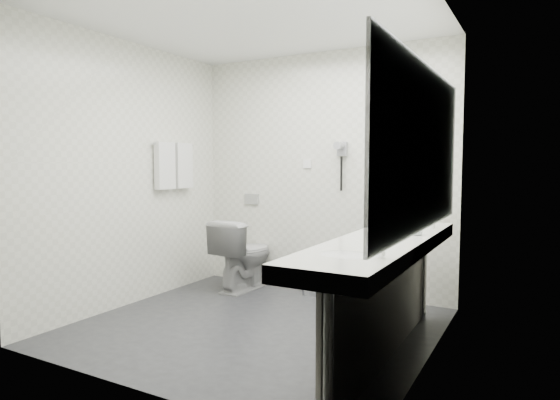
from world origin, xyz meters
The scene contains 32 objects.
floor centered at (0.00, 0.00, 0.00)m, with size 2.80×2.80×0.00m, color #292A2E.
ceiling centered at (0.00, 0.00, 2.50)m, with size 2.80×2.80×0.00m, color white.
wall_back centered at (0.00, 1.30, 1.25)m, with size 2.80×2.80×0.00m, color silver.
wall_front centered at (0.00, -1.30, 1.25)m, with size 2.80×2.80×0.00m, color silver.
wall_left centered at (-1.40, 0.00, 1.25)m, with size 2.60×2.60×0.00m, color silver.
wall_right centered at (1.40, 0.00, 1.25)m, with size 2.60×2.60×0.00m, color silver.
vanity_counter centered at (1.12, -0.20, 0.80)m, with size 0.55×2.20×0.10m, color white.
vanity_panel centered at (1.15, -0.20, 0.38)m, with size 0.03×2.15×0.75m, color gray.
vanity_post_near centered at (1.18, -1.24, 0.38)m, with size 0.06×0.06×0.75m, color silver.
vanity_post_far centered at (1.18, 0.84, 0.38)m, with size 0.06×0.06×0.75m, color silver.
mirror centered at (1.39, -0.20, 1.45)m, with size 0.02×2.20×1.05m, color #B2BCC6.
basin_near centered at (1.12, -0.85, 0.83)m, with size 0.40×0.31×0.05m, color white.
basin_far centered at (1.12, 0.45, 0.83)m, with size 0.40×0.31×0.05m, color white.
faucet_near centered at (1.32, -0.85, 0.92)m, with size 0.04×0.04×0.15m, color silver.
faucet_far centered at (1.32, 0.45, 0.92)m, with size 0.04×0.04×0.15m, color silver.
soap_bottle_a centered at (1.22, -0.12, 0.91)m, with size 0.05×0.05×0.11m, color white.
soap_bottle_b centered at (1.15, -0.06, 0.89)m, with size 0.07×0.07×0.09m, color white.
soap_bottle_c centered at (1.17, -0.31, 0.92)m, with size 0.05×0.05×0.13m, color white.
glass_left centered at (1.30, 0.06, 0.90)m, with size 0.06×0.06×0.10m, color silver.
glass_right centered at (1.30, 0.08, 0.90)m, with size 0.05×0.05×0.10m, color silver.
toilet centered at (-0.74, 0.95, 0.38)m, with size 0.43×0.75×0.76m, color white.
flush_plate centered at (-0.85, 1.29, 0.95)m, with size 0.18×0.02×0.12m, color #B2B5BA.
pedal_bin centered at (-0.02, 1.11, 0.13)m, with size 0.18×0.18×0.26m, color #B2B5BA.
bin_lid centered at (-0.02, 1.11, 0.26)m, with size 0.18×0.18×0.01m, color #B2B5BA.
towel_rail centered at (-1.35, 0.55, 1.55)m, with size 0.02×0.02×0.62m, color silver.
towel_near centered at (-1.34, 0.41, 1.33)m, with size 0.07×0.24×0.48m, color white.
towel_far centered at (-1.34, 0.69, 1.33)m, with size 0.07×0.24×0.48m, color white.
dryer_cradle centered at (0.25, 1.27, 1.50)m, with size 0.10×0.04×0.14m, color #949599.
dryer_barrel centered at (0.25, 1.20, 1.53)m, with size 0.08×0.08×0.14m, color #949599.
dryer_cord centered at (0.25, 1.26, 1.25)m, with size 0.02×0.02×0.35m, color black.
switch_plate_a centered at (-0.15, 1.29, 1.35)m, with size 0.09×0.02×0.09m, color white.
switch_plate_b centered at (0.55, 1.29, 1.35)m, with size 0.09×0.02×0.09m, color white.
Camera 1 is at (2.07, -3.31, 1.35)m, focal length 30.73 mm.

